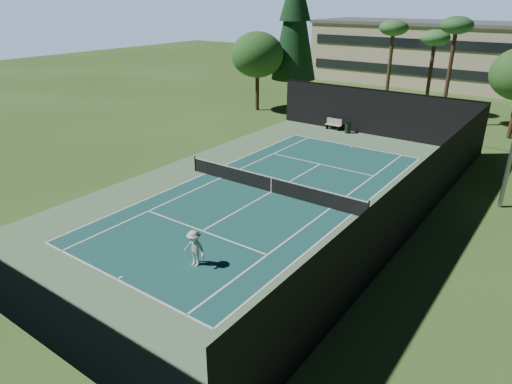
% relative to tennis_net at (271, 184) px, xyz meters
% --- Properties ---
extents(ground, '(160.00, 160.00, 0.00)m').
position_rel_tennis_net_xyz_m(ground, '(0.00, 0.00, -0.56)').
color(ground, '#355921').
rests_on(ground, ground).
extents(apron_slab, '(18.00, 32.00, 0.01)m').
position_rel_tennis_net_xyz_m(apron_slab, '(0.00, 0.00, -0.55)').
color(apron_slab, '#5A815A').
rests_on(apron_slab, ground).
extents(court_surface, '(10.97, 23.77, 0.01)m').
position_rel_tennis_net_xyz_m(court_surface, '(0.00, 0.00, -0.55)').
color(court_surface, '#19514C').
rests_on(court_surface, ground).
extents(court_lines, '(11.07, 23.87, 0.01)m').
position_rel_tennis_net_xyz_m(court_lines, '(0.00, 0.00, -0.54)').
color(court_lines, white).
rests_on(court_lines, ground).
extents(tennis_net, '(12.90, 0.10, 1.10)m').
position_rel_tennis_net_xyz_m(tennis_net, '(0.00, 0.00, 0.00)').
color(tennis_net, black).
rests_on(tennis_net, ground).
extents(fence, '(18.04, 32.05, 4.03)m').
position_rel_tennis_net_xyz_m(fence, '(0.00, 0.06, 1.45)').
color(fence, black).
rests_on(fence, ground).
extents(player, '(1.16, 0.69, 1.76)m').
position_rel_tennis_net_xyz_m(player, '(1.95, -9.04, 0.32)').
color(player, silver).
rests_on(player, ground).
extents(tennis_ball_a, '(0.07, 0.07, 0.07)m').
position_rel_tennis_net_xyz_m(tennis_ball_a, '(-4.98, -11.22, -0.52)').
color(tennis_ball_a, yellow).
rests_on(tennis_ball_a, ground).
extents(tennis_ball_b, '(0.07, 0.07, 0.07)m').
position_rel_tennis_net_xyz_m(tennis_ball_b, '(-3.25, 1.52, -0.52)').
color(tennis_ball_b, '#CBE534').
rests_on(tennis_ball_b, ground).
extents(tennis_ball_c, '(0.06, 0.06, 0.06)m').
position_rel_tennis_net_xyz_m(tennis_ball_c, '(3.05, 4.51, -0.53)').
color(tennis_ball_c, '#B0D02F').
rests_on(tennis_ball_c, ground).
extents(tennis_ball_d, '(0.07, 0.07, 0.07)m').
position_rel_tennis_net_xyz_m(tennis_ball_d, '(-4.03, 5.33, -0.52)').
color(tennis_ball_d, yellow).
rests_on(tennis_ball_d, ground).
extents(park_bench, '(1.50, 0.45, 1.02)m').
position_rel_tennis_net_xyz_m(park_bench, '(-3.62, 15.62, -0.01)').
color(park_bench, beige).
rests_on(park_bench, ground).
extents(trash_bin, '(0.56, 0.56, 0.95)m').
position_rel_tennis_net_xyz_m(trash_bin, '(-2.03, 15.28, -0.08)').
color(trash_bin, black).
rests_on(trash_bin, ground).
extents(pine_tree, '(4.80, 4.80, 15.00)m').
position_rel_tennis_net_xyz_m(pine_tree, '(-12.00, 22.00, 9.00)').
color(pine_tree, '#4A311F').
rests_on(pine_tree, ground).
extents(palm_a, '(2.80, 2.80, 9.32)m').
position_rel_tennis_net_xyz_m(palm_a, '(-2.00, 24.00, 7.63)').
color(palm_a, '#4F3822').
rests_on(palm_a, ground).
extents(palm_b, '(2.80, 2.80, 8.42)m').
position_rel_tennis_net_xyz_m(palm_b, '(1.50, 26.00, 6.80)').
color(palm_b, '#41281B').
rests_on(palm_b, ground).
extents(palm_c, '(2.80, 2.80, 9.77)m').
position_rel_tennis_net_xyz_m(palm_c, '(4.00, 23.00, 8.05)').
color(palm_c, '#4B2F20').
rests_on(palm_c, ground).
extents(decid_tree_c, '(5.44, 5.44, 8.09)m').
position_rel_tennis_net_xyz_m(decid_tree_c, '(-14.00, 18.00, 5.21)').
color(decid_tree_c, '#42301C').
rests_on(decid_tree_c, ground).
extents(campus_building, '(40.50, 12.50, 8.30)m').
position_rel_tennis_net_xyz_m(campus_building, '(0.00, 45.98, 3.65)').
color(campus_building, beige).
rests_on(campus_building, ground).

